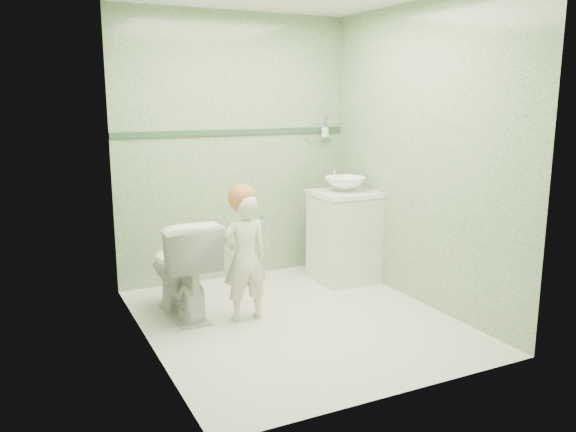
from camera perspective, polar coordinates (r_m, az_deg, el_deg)
ground at (r=4.46m, az=0.86°, el=-10.21°), size 2.50×2.50×0.00m
room_shell at (r=4.17m, az=0.91°, el=5.28°), size 2.50×2.54×2.40m
trim_stripe at (r=5.29m, az=-5.25°, el=8.23°), size 2.20×0.02×0.05m
vanity at (r=5.32m, az=5.53°, el=-2.12°), size 0.52×0.50×0.80m
counter at (r=5.24m, az=5.62°, el=2.24°), size 0.54×0.52×0.04m
basin at (r=5.22m, az=5.64°, el=3.15°), size 0.37×0.37×0.13m
faucet at (r=5.37m, az=4.62°, el=4.26°), size 0.03×0.13×0.18m
cup_holder at (r=5.62m, az=3.59°, el=8.25°), size 0.26×0.07×0.21m
toilet at (r=4.52m, az=-10.43°, el=-4.93°), size 0.47×0.78×0.77m
toddler at (r=4.34m, az=-4.29°, el=-4.14°), size 0.35×0.23×0.97m
hair_cap at (r=4.26m, az=-4.51°, el=1.77°), size 0.22×0.22×0.22m
teal_toothbrush at (r=4.18m, az=-2.77°, el=-0.10°), size 0.11×0.13×0.08m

